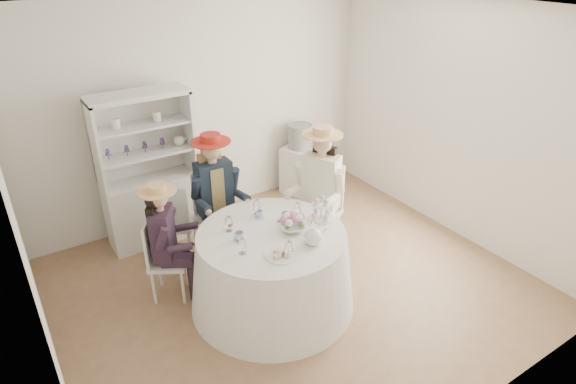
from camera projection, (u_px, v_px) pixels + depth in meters
ground at (293, 285)px, 5.01m from camera, size 4.50×4.50×0.00m
ceiling at (295, 10)px, 3.77m from camera, size 4.50×4.50×0.00m
wall_back at (203, 110)px, 5.88m from camera, size 4.50×0.00×4.50m
wall_front at (478, 282)px, 2.90m from camera, size 4.50×0.00×4.50m
wall_left at (22, 241)px, 3.30m from camera, size 0.00×4.50×4.50m
wall_right at (458, 123)px, 5.48m from camera, size 0.00×4.50×4.50m
tea_table at (272, 269)px, 4.60m from camera, size 1.59×1.59×0.80m
hutch at (151, 190)px, 5.54m from camera, size 1.08×0.47×1.79m
side_table at (300, 169)px, 6.78m from camera, size 0.56×0.56×0.66m
hatbox at (300, 136)px, 6.55m from camera, size 0.34×0.34×0.33m
guest_left at (165, 235)px, 4.57m from camera, size 0.53×0.49×1.24m
guest_mid at (215, 191)px, 5.12m from camera, size 0.53×0.55×1.46m
guest_right at (320, 185)px, 5.18m from camera, size 0.64×0.59×1.51m
spare_chair at (174, 221)px, 5.16m from camera, size 0.55×0.55×0.97m
teacup_a at (239, 237)px, 4.30m from camera, size 0.11×0.11×0.07m
teacup_b at (259, 215)px, 4.65m from camera, size 0.09×0.09×0.07m
teacup_c at (285, 216)px, 4.63m from camera, size 0.10×0.10×0.06m
flower_bowl at (293, 228)px, 4.44m from camera, size 0.29×0.29×0.06m
flower_arrangement at (292, 218)px, 4.48m from camera, size 0.19×0.19×0.07m
table_teapot at (313, 237)px, 4.23m from camera, size 0.23×0.16×0.17m
sandwich_plate at (281, 254)px, 4.09m from camera, size 0.27×0.27×0.06m
cupcake_stand at (321, 211)px, 4.61m from camera, size 0.24×0.24×0.23m
stemware_set at (271, 226)px, 4.38m from camera, size 0.83×0.86×0.15m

